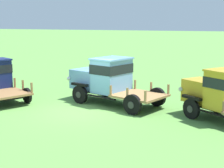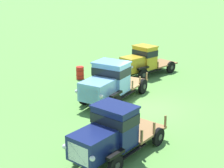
{
  "view_description": "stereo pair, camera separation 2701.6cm",
  "coord_description": "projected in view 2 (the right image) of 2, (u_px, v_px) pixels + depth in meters",
  "views": [
    {
      "loc": [
        6.61,
        -13.83,
        4.13
      ],
      "look_at": [
        0.8,
        1.85,
        1.0
      ],
      "focal_mm": 55.0,
      "sensor_mm": 36.0,
      "label": 1
    },
    {
      "loc": [
        -17.32,
        -1.6,
        6.95
      ],
      "look_at": [
        0.8,
        1.85,
        1.0
      ],
      "focal_mm": 55.0,
      "sensor_mm": 36.0,
      "label": 2
    }
  ],
  "objects": [
    {
      "name": "vintage_truck_midrow_center",
      "position": [
        143.0,
        60.0,
        24.03
      ],
      "size": [
        4.68,
        4.06,
        2.18
      ],
      "color": "black",
      "rests_on": "ground"
    },
    {
      "name": "vintage_truck_foreground_near",
      "position": [
        111.0,
        132.0,
        13.22
      ],
      "size": [
        4.89,
        3.64,
        2.14
      ],
      "color": "black",
      "rests_on": "ground"
    },
    {
      "name": "oil_drum_beside_row",
      "position": [
        80.0,
        73.0,
        23.64
      ],
      "size": [
        0.56,
        0.56,
        0.87
      ],
      "color": "red",
      "rests_on": "ground"
    },
    {
      "name": "ground_plane",
      "position": [
        143.0,
        108.0,
        18.61
      ],
      "size": [
        240.0,
        240.0,
        0.0
      ],
      "primitive_type": "plane",
      "color": "#5B9342"
    },
    {
      "name": "vintage_truck_second_in_line",
      "position": [
        109.0,
        82.0,
        19.07
      ],
      "size": [
        5.48,
        3.51,
        2.3
      ],
      "color": "black",
      "rests_on": "ground"
    }
  ]
}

